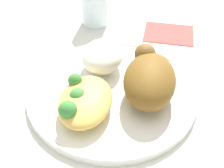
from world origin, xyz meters
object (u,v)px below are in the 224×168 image
napkin (169,33)px  mac_cheese_with_broccoli (84,101)px  plate (112,92)px  rice_pile (102,56)px  roasted_chicken (149,79)px  water_glass (95,3)px

napkin → mac_cheese_with_broccoli: bearing=154.6°
plate → napkin: 0.22m
napkin → plate: bearing=156.7°
plate → mac_cheese_with_broccoli: bearing=147.0°
mac_cheese_with_broccoli → napkin: mac_cheese_with_broccoli is taller
plate → rice_pile: bearing=25.8°
roasted_chicken → rice_pile: roasted_chicken is taller
plate → napkin: bearing=-23.3°
plate → roasted_chicken: roasted_chicken is taller
rice_pile → water_glass: size_ratio=0.87×
roasted_chicken → water_glass: 0.26m
plate → napkin: (0.20, -0.09, -0.01)m
plate → mac_cheese_with_broccoli: mac_cheese_with_broccoli is taller
plate → rice_pile: 0.07m
rice_pile → mac_cheese_with_broccoli: (-0.10, 0.01, -0.01)m
mac_cheese_with_broccoli → water_glass: bearing=8.7°
rice_pile → mac_cheese_with_broccoli: bearing=175.9°
roasted_chicken → water_glass: size_ratio=1.30×
rice_pile → water_glass: (0.17, 0.05, 0.01)m
rice_pile → napkin: rice_pile is taller
plate → mac_cheese_with_broccoli: 0.07m
plate → water_glass: water_glass is taller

